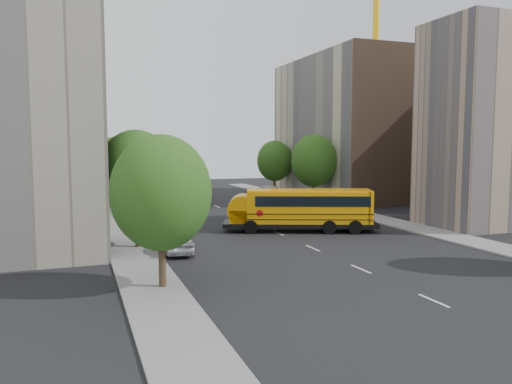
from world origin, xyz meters
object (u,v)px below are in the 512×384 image
street_tree_2 (116,166)px  parked_car_0 (177,240)px  parked_car_4 (287,196)px  street_tree_5 (275,161)px  school_bus (299,207)px  safari_truck (325,205)px  street_tree_4 (314,161)px  parked_car_2 (131,199)px  parked_car_1 (138,206)px  tower_crane (389,28)px  street_tree_1 (136,174)px  parked_car_5 (271,192)px  street_tree_0 (161,193)px

street_tree_2 → parked_car_0: size_ratio=1.66×
street_tree_2 → parked_car_4: bearing=7.1°
street_tree_5 → school_bus: bearing=-108.3°
safari_truck → street_tree_4: bearing=56.1°
street_tree_4 → parked_car_2: street_tree_4 is taller
street_tree_4 → parked_car_1: size_ratio=1.97×
tower_crane → street_tree_2: 47.79m
street_tree_1 → parked_car_5: size_ratio=1.70×
tower_crane → parked_car_5: tower_crane is taller
street_tree_0 → parked_car_0: (2.20, 7.80, -3.85)m
street_tree_1 → parked_car_2: street_tree_1 is taller
parked_car_1 → street_tree_2: bearing=-0.5°
parked_car_0 → street_tree_2: bearing=-79.5°
street_tree_4 → street_tree_5: street_tree_4 is taller
tower_crane → parked_car_4: bearing=-151.8°
street_tree_4 → school_bus: size_ratio=0.66×
school_bus → safari_truck: school_bus is taller
street_tree_4 → street_tree_5: 12.01m
street_tree_0 → parked_car_4: (19.80, 30.48, -3.85)m
tower_crane → parked_car_1: (-39.11, -14.01, -23.80)m
school_bus → safari_truck: bearing=65.8°
tower_crane → street_tree_1: bearing=-142.2°
street_tree_5 → parked_car_4: (-2.20, -9.52, -3.91)m
street_tree_2 → school_bus: bearing=-50.6°
street_tree_1 → parked_car_2: size_ratio=1.52×
parked_car_4 → tower_crane: bearing=32.2°
safari_truck → parked_car_5: bearing=70.5°
tower_crane → street_tree_2: (-41.25, -14.00, -19.65)m
parked_car_5 → parked_car_0: bearing=-126.6°
parked_car_1 → parked_car_5: parked_car_5 is taller
school_bus → street_tree_0: bearing=-115.1°
parked_car_5 → street_tree_2: bearing=-161.6°
school_bus → parked_car_2: size_ratio=2.37×
street_tree_2 → street_tree_4: 22.00m
safari_truck → parked_car_1: size_ratio=1.51×
school_bus → parked_car_1: school_bus is taller
parked_car_5 → street_tree_1: bearing=-131.8°
tower_crane → parked_car_2: size_ratio=6.86×
safari_truck → parked_car_5: safari_truck is taller
parked_car_1 → parked_car_4: (17.66, 2.49, 0.11)m
street_tree_1 → parked_car_5: 33.62m
tower_crane → parked_car_4: 33.97m
street_tree_0 → parked_car_4: size_ratio=1.59×
street_tree_0 → school_bus: bearing=43.8°
parked_car_1 → street_tree_5: bearing=-149.1°
street_tree_4 → safari_truck: 12.03m
parked_car_2 → parked_car_5: 18.31m
street_tree_5 → parked_car_1: street_tree_5 is taller
school_bus → parked_car_2: bearing=137.6°
street_tree_0 → parked_car_0: street_tree_0 is taller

